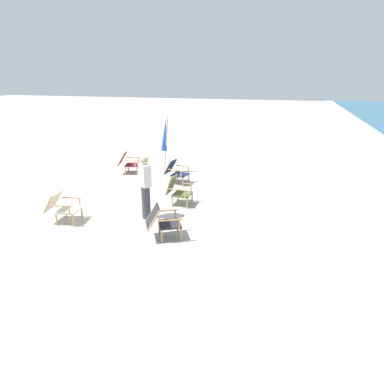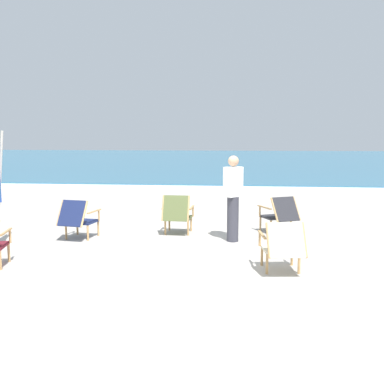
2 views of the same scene
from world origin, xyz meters
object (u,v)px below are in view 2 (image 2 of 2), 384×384
beach_chair_back_right (78,218)px  beach_chair_mid_center (177,213)px  beach_chair_front_right (283,245)px  person_near_chairs (233,198)px  beach_chair_front_left (280,213)px

beach_chair_back_right → beach_chair_mid_center: (1.85, 0.64, 0.01)m
beach_chair_front_right → person_near_chairs: (-0.76, 1.93, 0.42)m
beach_chair_mid_center → person_near_chairs: bearing=-22.9°
beach_chair_back_right → beach_chair_mid_center: bearing=19.1°
beach_chair_front_right → beach_chair_mid_center: 3.06m
beach_chair_back_right → beach_chair_front_left: size_ratio=0.89×
beach_chair_front_right → person_near_chairs: person_near_chairs is taller
beach_chair_front_left → person_near_chairs: bearing=-141.0°
beach_chair_back_right → beach_chair_mid_center: beach_chair_mid_center is taller
beach_chair_mid_center → beach_chair_front_left: 2.10m
person_near_chairs → beach_chair_front_right: bearing=-68.6°
beach_chair_back_right → beach_chair_front_left: bearing=13.3°
beach_chair_front_left → beach_chair_back_right: bearing=-166.7°
beach_chair_front_left → person_near_chairs: (-0.95, -0.77, 0.42)m
beach_chair_front_left → person_near_chairs: person_near_chairs is taller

